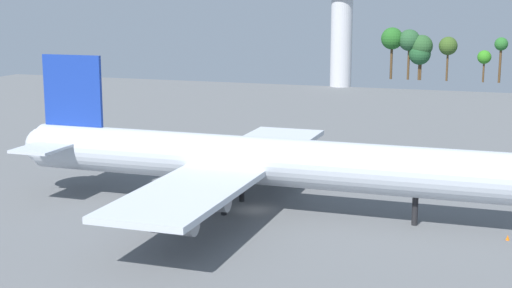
% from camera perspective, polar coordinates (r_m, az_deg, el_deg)
% --- Properties ---
extents(ground_plane, '(264.35, 264.35, 0.00)m').
position_cam_1_polar(ground_plane, '(93.53, 0.00, -5.03)').
color(ground_plane, slate).
extents(cargo_airplane, '(66.09, 52.75, 18.59)m').
position_cam_1_polar(cargo_airplane, '(92.13, -0.25, -1.30)').
color(cargo_airplane, silver).
rests_on(cargo_airplane, ground_plane).
extents(pushback_tractor, '(5.37, 4.58, 2.00)m').
position_cam_1_polar(pushback_tractor, '(138.04, -10.16, 0.51)').
color(pushback_tractor, silver).
rests_on(pushback_tractor, ground_plane).
extents(safety_cone_nose, '(0.41, 0.41, 0.59)m').
position_cam_1_polar(safety_cone_nose, '(86.63, 18.57, -6.75)').
color(safety_cone_nose, orange).
rests_on(safety_cone_nose, ground_plane).
extents(control_tower, '(11.96, 11.96, 31.60)m').
position_cam_1_polar(control_tower, '(223.05, 6.54, 9.26)').
color(control_tower, silver).
rests_on(control_tower, ground_plane).
extents(tree_line_backdrop, '(71.46, 7.51, 16.55)m').
position_cam_1_polar(tree_line_backdrop, '(243.63, 16.26, 6.98)').
color(tree_line_backdrop, '#51381E').
rests_on(tree_line_backdrop, ground_plane).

